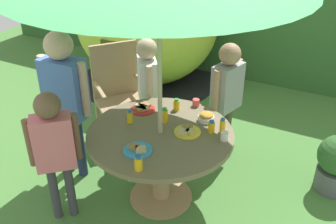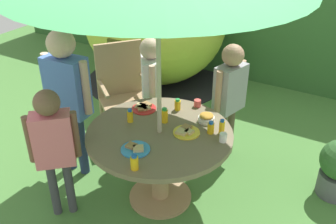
{
  "view_description": "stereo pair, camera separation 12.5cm",
  "coord_description": "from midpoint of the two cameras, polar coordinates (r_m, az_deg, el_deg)",
  "views": [
    {
      "loc": [
        1.26,
        -2.29,
        2.39
      ],
      "look_at": [
        -0.01,
        0.16,
        0.8
      ],
      "focal_mm": 41.2,
      "sensor_mm": 36.0,
      "label": 1
    },
    {
      "loc": [
        1.37,
        -2.23,
        2.39
      ],
      "look_at": [
        -0.01,
        0.16,
        0.8
      ],
      "focal_mm": 41.2,
      "sensor_mm": 36.0,
      "label": 2
    }
  ],
  "objects": [
    {
      "name": "ground_plane",
      "position": [
        3.55,
        -2.06,
        -12.65
      ],
      "size": [
        10.0,
        10.0,
        0.02
      ],
      "primitive_type": "cube",
      "color": "#477A38"
    },
    {
      "name": "garden_table",
      "position": [
        3.2,
        -2.24,
        -5.33
      ],
      "size": [
        1.19,
        1.19,
        0.7
      ],
      "color": "tan",
      "rests_on": "ground_plane"
    },
    {
      "name": "snack_bowl",
      "position": [
        3.25,
        4.57,
        -0.75
      ],
      "size": [
        0.14,
        0.14,
        0.08
      ],
      "color": "white",
      "rests_on": "garden_table"
    },
    {
      "name": "juice_bottle_mid_right",
      "position": [
        3.1,
        5.3,
        -2.2
      ],
      "size": [
        0.05,
        0.05,
        0.11
      ],
      "color": "yellow",
      "rests_on": "garden_table"
    },
    {
      "name": "child_in_pink_shirt",
      "position": [
        3.06,
        -17.67,
        -4.33
      ],
      "size": [
        0.33,
        0.32,
        1.16
      ],
      "rotation": [
        0.0,
        0.0,
        0.73
      ],
      "color": "#3F3F47",
      "rests_on": "ground_plane"
    },
    {
      "name": "child_in_white_shirt",
      "position": [
        3.83,
        -3.98,
        4.67
      ],
      "size": [
        0.32,
        0.35,
        1.19
      ],
      "rotation": [
        0.0,
        0.0,
        -0.93
      ],
      "color": "navy",
      "rests_on": "ground_plane"
    },
    {
      "name": "child_in_blue_shirt",
      "position": [
        3.46,
        -16.03,
        3.34
      ],
      "size": [
        0.48,
        0.24,
        1.42
      ],
      "rotation": [
        0.0,
        0.0,
        0.06
      ],
      "color": "navy",
      "rests_on": "ground_plane"
    },
    {
      "name": "juice_bottle_near_left",
      "position": [
        3.23,
        -6.77,
        -0.71
      ],
      "size": [
        0.05,
        0.05,
        0.12
      ],
      "color": "yellow",
      "rests_on": "garden_table"
    },
    {
      "name": "cup_far",
      "position": [
        3.48,
        3.13,
        1.4
      ],
      "size": [
        0.06,
        0.06,
        0.06
      ],
      "primitive_type": "cylinder",
      "color": "#E04C47",
      "rests_on": "garden_table"
    },
    {
      "name": "hedge_backdrop",
      "position": [
        5.73,
        13.58,
        13.67
      ],
      "size": [
        9.0,
        0.7,
        1.73
      ],
      "primitive_type": "cube",
      "color": "#33602D",
      "rests_on": "ground_plane"
    },
    {
      "name": "cup_near",
      "position": [
        3.02,
        7.16,
        -3.57
      ],
      "size": [
        0.06,
        0.06,
        0.07
      ],
      "primitive_type": "cylinder",
      "color": "white",
      "rests_on": "garden_table"
    },
    {
      "name": "plate_far_right",
      "position": [
        3.43,
        -4.84,
        0.56
      ],
      "size": [
        0.22,
        0.22,
        0.03
      ],
      "color": "red",
      "rests_on": "garden_table"
    },
    {
      "name": "plate_near_right",
      "position": [
        2.9,
        -5.74,
        -5.57
      ],
      "size": [
        0.22,
        0.22,
        0.03
      ],
      "color": "#338CD8",
      "rests_on": "garden_table"
    },
    {
      "name": "juice_bottle_far_left",
      "position": [
        3.1,
        6.92,
        -2.04
      ],
      "size": [
        0.05,
        0.05,
        0.13
      ],
      "color": "yellow",
      "rests_on": "garden_table"
    },
    {
      "name": "juice_bottle_front_edge",
      "position": [
        3.21,
        -1.64,
        -0.55
      ],
      "size": [
        0.06,
        0.06,
        0.13
      ],
      "color": "yellow",
      "rests_on": "garden_table"
    },
    {
      "name": "juice_bottle_center_front",
      "position": [
        3.4,
        0.21,
        1.08
      ],
      "size": [
        0.06,
        0.06,
        0.11
      ],
      "color": "yellow",
      "rests_on": "garden_table"
    },
    {
      "name": "plate_center_back",
      "position": [
        3.1,
        1.65,
        -2.86
      ],
      "size": [
        0.22,
        0.22,
        0.03
      ],
      "color": "yellow",
      "rests_on": "garden_table"
    },
    {
      "name": "wooden_chair",
      "position": [
        4.15,
        -8.17,
        3.45
      ],
      "size": [
        0.66,
        0.67,
        1.03
      ],
      "rotation": [
        0.0,
        0.0,
        0.89
      ],
      "color": "tan",
      "rests_on": "ground_plane"
    },
    {
      "name": "juice_bottle_mid_left",
      "position": [
        2.69,
        -5.74,
        -7.58
      ],
      "size": [
        0.06,
        0.06,
        0.12
      ],
      "color": "yellow",
      "rests_on": "garden_table"
    },
    {
      "name": "dome_tent",
      "position": [
        5.35,
        -3.85,
        13.18
      ],
      "size": [
        2.3,
        2.3,
        1.73
      ],
      "rotation": [
        0.0,
        0.0,
        0.18
      ],
      "color": "#B2C63F",
      "rests_on": "ground_plane"
    },
    {
      "name": "child_in_grey_shirt",
      "position": [
        3.7,
        7.8,
        3.66
      ],
      "size": [
        0.25,
        0.4,
        1.2
      ],
      "rotation": [
        0.0,
        0.0,
        -1.84
      ],
      "color": "brown",
      "rests_on": "ground_plane"
    }
  ]
}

